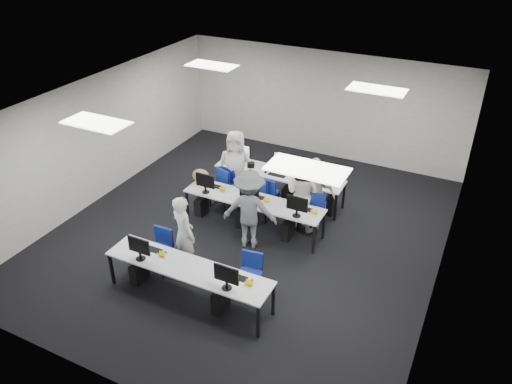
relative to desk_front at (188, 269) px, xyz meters
The scene contains 23 objects.
room 2.54m from the desk_front, 90.00° to the left, with size 9.00×9.02×3.00m.
ceiling_panels 3.33m from the desk_front, 90.00° to the left, with size 5.20×4.60×0.02m.
desk_front is the anchor object (origin of this frame).
desk_mid 2.60m from the desk_front, 90.00° to the left, with size 3.20×0.70×0.73m.
desk_back 4.00m from the desk_front, 90.00° to the left, with size 3.20×0.70×0.73m.
equipment_front 0.38m from the desk_front, behind, with size 2.51×0.41×1.19m.
equipment_mid 2.61m from the desk_front, 94.24° to the left, with size 2.91×0.41×1.19m.
equipment_back 4.04m from the desk_front, 87.27° to the left, with size 2.91×0.41×1.19m.
chair_0 1.18m from the desk_front, 154.14° to the left, with size 0.44×0.48×0.88m.
chair_1 1.17m from the desk_front, 33.08° to the left, with size 0.47×0.50×0.85m.
chair_2 3.37m from the desk_front, 109.06° to the left, with size 0.50×0.54×0.92m.
chair_3 3.15m from the desk_front, 89.92° to the left, with size 0.47×0.51×0.88m.
chair_4 3.39m from the desk_front, 70.96° to the left, with size 0.56×0.59×0.92m.
chair_5 3.53m from the desk_front, 106.93° to the left, with size 0.61×0.64×0.95m.
chair_6 3.41m from the desk_front, 91.40° to the left, with size 0.60×0.63×0.96m.
chair_7 3.57m from the desk_front, 70.31° to the left, with size 0.56×0.59×0.92m.
handbag 3.15m from the desk_front, 117.51° to the left, with size 0.40×0.25×0.33m, color olive.
student_0 0.92m from the desk_front, 127.50° to the left, with size 0.60×0.39×1.65m, color silver.
student_1 3.31m from the desk_front, 73.49° to the left, with size 0.83×0.64×1.70m, color silver.
student_2 3.64m from the desk_front, 104.69° to the left, with size 0.89×0.58×1.81m, color silver.
student_3 3.48m from the desk_front, 71.03° to the left, with size 0.99×0.41×1.70m, color silver.
photographer 2.02m from the desk_front, 83.75° to the left, with size 1.14×0.65×1.76m, color slate.
dslr_camera 2.46m from the desk_front, 85.50° to the left, with size 0.14×0.18×0.10m, color black.
Camera 1 is at (4.21, -8.14, 6.37)m, focal length 35.00 mm.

